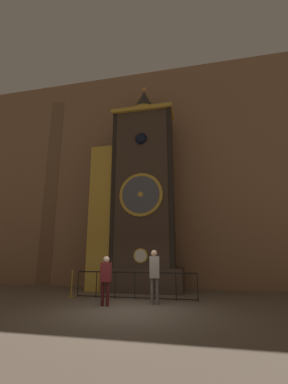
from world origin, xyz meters
name	(u,v)px	position (x,y,z in m)	size (l,w,h in m)	color
ground_plane	(128,311)	(0.00, 0.00, 0.00)	(28.00, 28.00, 0.00)	brown
cathedral_back_wall	(155,170)	(-0.09, 5.71, 6.44)	(24.00, 0.32, 12.91)	#936B4C
clock_tower	(136,197)	(-0.84, 4.26, 4.56)	(4.60, 1.77, 10.87)	#423328
railing_fence	(135,284)	(-0.33, 2.15, 0.57)	(4.86, 0.05, 1.02)	black
visitor_near	(106,275)	(-0.99, 0.63, 0.99)	(0.34, 0.23, 1.63)	#461518
visitor_far	(154,271)	(0.61, 1.21, 1.12)	(0.38, 0.29, 1.84)	#58554F
stanchion_post	(71,288)	(-3.06, 2.19, 0.34)	(0.28, 0.28, 1.04)	#B28E33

